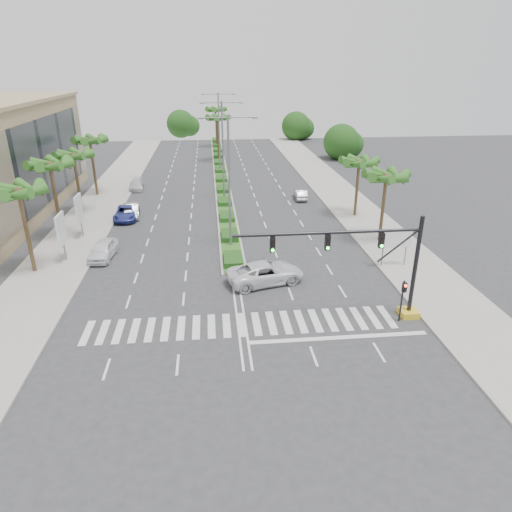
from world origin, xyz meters
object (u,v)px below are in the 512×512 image
Objects in this scene: car_crossing at (265,273)px; car_parked_d at (136,185)px; car_parked_a at (103,250)px; car_parked_b at (132,211)px; car_right at (300,194)px; car_parked_c at (126,213)px.

car_parked_d is at bearing 9.81° from car_crossing.
car_parked_a is 11.89m from car_parked_b.
car_right is (20.34, 5.19, -0.08)m from car_parked_b.
car_parked_a is 0.75× the size of car_crossing.
car_parked_d is at bearing 87.49° from car_parked_b.
car_parked_c reaches higher than car_right.
car_parked_a is at bearing 42.06° from car_right.
car_crossing is (13.44, -17.46, 0.13)m from car_parked_c.
car_parked_a reaches higher than car_parked_b.
car_crossing is (13.75, -6.40, 0.07)m from car_parked_a.
car_parked_a reaches higher than car_parked_d.
car_parked_a is 0.89× the size of car_parked_c.
car_crossing is (14.14, -30.62, 0.21)m from car_parked_d.
car_parked_c is at bearing 22.61° from car_crossing.
car_parked_c is 22.04m from car_crossing.
car_right is at bearing 44.37° from car_parked_a.
car_parked_b is 0.72× the size of car_crossing.
car_right is (21.11, 17.06, -0.13)m from car_parked_a.
car_crossing reaches higher than car_parked_d.
car_parked_c reaches higher than car_parked_d.
car_parked_c is 1.32× the size of car_right.
car_parked_a is at bearing 50.04° from car_crossing.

